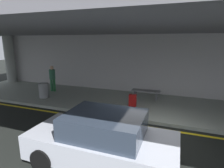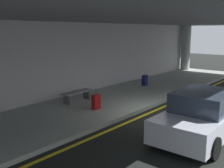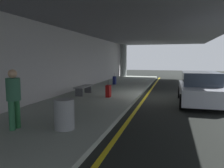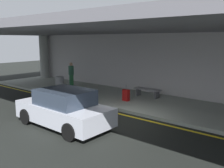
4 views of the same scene
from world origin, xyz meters
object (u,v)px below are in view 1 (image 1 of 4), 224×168
at_px(car_silver, 102,140).
at_px(suitcase_upright_primary, 133,100).
at_px(support_column_far_left, 10,59).
at_px(trash_bin_steel, 44,90).
at_px(bench_metal, 146,93).
at_px(traveler_with_luggage, 52,77).

xyz_separation_m(car_silver, suitcase_upright_primary, (-0.24, 4.46, -0.25)).
bearing_deg(car_silver, support_column_far_left, 150.87).
bearing_deg(trash_bin_steel, support_column_far_left, 154.22).
height_order(support_column_far_left, bench_metal, support_column_far_left).
xyz_separation_m(support_column_far_left, traveler_with_luggage, (4.92, -1.22, -0.86)).
bearing_deg(bench_metal, traveler_with_luggage, -175.21).
height_order(support_column_far_left, trash_bin_steel, support_column_far_left).
bearing_deg(trash_bin_steel, traveler_with_luggage, 105.89).
relative_size(support_column_far_left, traveler_with_luggage, 2.17).
distance_m(traveler_with_luggage, trash_bin_steel, 1.49).
bearing_deg(suitcase_upright_primary, car_silver, -61.94).
height_order(traveler_with_luggage, bench_metal, traveler_with_luggage).
bearing_deg(bench_metal, suitcase_upright_primary, -104.07).
height_order(support_column_far_left, car_silver, support_column_far_left).
distance_m(support_column_far_left, traveler_with_luggage, 5.14).
bearing_deg(support_column_far_left, bench_metal, -3.73).
xyz_separation_m(suitcase_upright_primary, trash_bin_steel, (-5.26, -0.30, 0.11)).
xyz_separation_m(support_column_far_left, trash_bin_steel, (5.30, -2.56, -1.40)).
xyz_separation_m(traveler_with_luggage, suitcase_upright_primary, (5.65, -1.04, -0.65)).
height_order(traveler_with_luggage, suitcase_upright_primary, traveler_with_luggage).
bearing_deg(car_silver, suitcase_upright_primary, 95.88).
bearing_deg(support_column_far_left, trash_bin_steel, -25.78).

